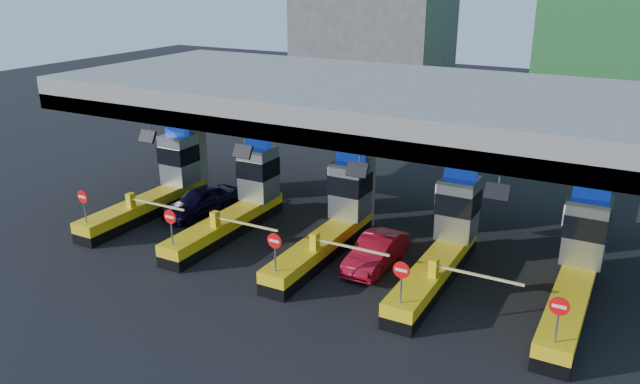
% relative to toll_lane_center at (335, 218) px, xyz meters
% --- Properties ---
extents(ground, '(120.00, 120.00, 0.00)m').
position_rel_toll_lane_center_xyz_m(ground, '(-0.00, -0.28, -1.40)').
color(ground, black).
rests_on(ground, ground).
extents(toll_canopy, '(28.00, 12.09, 7.00)m').
position_rel_toll_lane_center_xyz_m(toll_canopy, '(-0.00, 2.59, 4.74)').
color(toll_canopy, slate).
rests_on(toll_canopy, ground).
extents(toll_lane_far_left, '(4.43, 8.00, 4.16)m').
position_rel_toll_lane_center_xyz_m(toll_lane_far_left, '(-10.00, 0.00, 0.00)').
color(toll_lane_far_left, black).
rests_on(toll_lane_far_left, ground).
extents(toll_lane_left, '(4.43, 8.00, 4.16)m').
position_rel_toll_lane_center_xyz_m(toll_lane_left, '(-5.00, 0.00, 0.00)').
color(toll_lane_left, black).
rests_on(toll_lane_left, ground).
extents(toll_lane_center, '(4.43, 8.00, 4.16)m').
position_rel_toll_lane_center_xyz_m(toll_lane_center, '(0.00, 0.00, 0.00)').
color(toll_lane_center, black).
rests_on(toll_lane_center, ground).
extents(toll_lane_right, '(4.43, 8.00, 4.16)m').
position_rel_toll_lane_center_xyz_m(toll_lane_right, '(5.00, 0.00, 0.00)').
color(toll_lane_right, black).
rests_on(toll_lane_right, ground).
extents(toll_lane_far_right, '(4.43, 8.00, 4.16)m').
position_rel_toll_lane_center_xyz_m(toll_lane_far_right, '(10.00, 0.00, 0.00)').
color(toll_lane_far_right, black).
rests_on(toll_lane_far_right, ground).
extents(bg_building_concrete, '(14.00, 10.00, 18.00)m').
position_rel_toll_lane_center_xyz_m(bg_building_concrete, '(-14.00, 35.72, 7.60)').
color(bg_building_concrete, '#4C4C49').
rests_on(bg_building_concrete, ground).
extents(van, '(2.31, 4.40, 1.43)m').
position_rel_toll_lane_center_xyz_m(van, '(-7.78, 0.35, -0.68)').
color(van, black).
rests_on(van, ground).
extents(red_car, '(1.42, 4.02, 1.32)m').
position_rel_toll_lane_center_xyz_m(red_car, '(2.36, -0.88, -0.74)').
color(red_car, maroon).
rests_on(red_car, ground).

